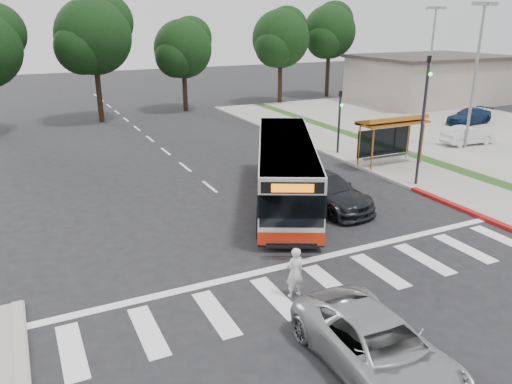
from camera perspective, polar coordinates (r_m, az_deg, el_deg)
ground at (r=20.51m, az=0.68°, el=-4.19°), size 140.00×140.00×0.00m
sidewalk_east at (r=32.55m, az=11.82°, el=4.40°), size 4.00×40.00×0.12m
curb_east at (r=31.39m, az=8.90°, el=4.07°), size 0.30×40.00×0.15m
curb_east_red at (r=24.26m, az=22.32°, el=-1.72°), size 0.32×6.00×0.15m
parking_lot at (r=42.11m, az=23.33°, el=6.55°), size 18.00×36.00×0.10m
commercial_building at (r=54.96m, az=19.14°, el=11.95°), size 14.00×10.00×4.40m
building_roof_cap at (r=54.75m, az=19.41°, el=14.38°), size 14.60×10.60×0.30m
crosswalk_ladder at (r=16.65m, az=8.51°, el=-10.28°), size 18.00×2.60×0.01m
bus_shelter at (r=29.74m, az=15.19°, el=7.30°), size 4.20×1.60×2.86m
traffic_signal_ne_tall at (r=26.06m, az=18.63°, el=8.79°), size 0.18×0.37×6.50m
traffic_signal_ne_short at (r=31.60m, az=9.53°, el=8.60°), size 0.18×0.37×4.00m
lot_light_front at (r=35.00m, az=24.00°, el=13.94°), size 1.90×0.35×9.01m
lot_light_mid at (r=46.20m, az=19.47°, el=15.37°), size 1.90×0.35×9.01m
tree_ne_a at (r=51.18m, az=2.88°, el=17.20°), size 6.16×5.74×9.30m
tree_ne_b at (r=56.51m, az=8.42°, el=17.75°), size 6.16×5.74×10.02m
tree_north_a at (r=43.41m, az=-18.02°, el=16.69°), size 6.60×6.15×10.17m
tree_north_b at (r=47.24m, az=-8.29°, el=15.99°), size 5.72×5.33×8.43m
transit_bus at (r=23.16m, az=3.39°, el=2.36°), size 7.23×11.11×2.90m
pedestrian at (r=15.44m, az=4.44°, el=-9.16°), size 0.61×0.41×1.64m
dark_sedan at (r=22.87m, az=7.82°, el=0.22°), size 2.81×5.55×1.54m
silver_suv_south at (r=12.81m, az=13.81°, el=-16.87°), size 2.48×5.17×1.42m
parked_car_1 at (r=36.73m, az=23.07°, el=5.99°), size 3.83×1.62×1.23m
parked_car_3 at (r=44.17m, az=23.18°, el=7.97°), size 4.39×2.15×1.23m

